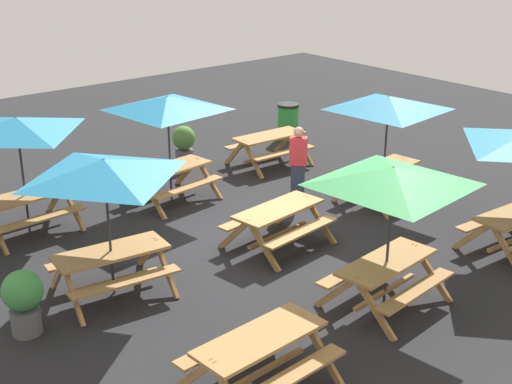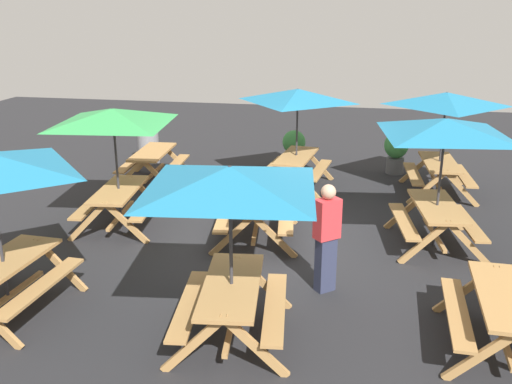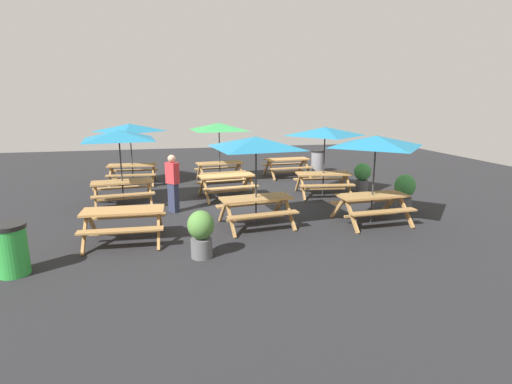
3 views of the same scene
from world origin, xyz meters
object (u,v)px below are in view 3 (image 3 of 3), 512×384
object	(u,v)px
potted_plant_0	(201,232)
potted_plant_1	(362,175)
picnic_table_6	(287,163)
picnic_table_3	(376,148)
person_standing	(173,182)
potted_plant_2	(405,190)
picnic_table_2	(325,136)
trash_bin_gray	(318,161)
picnic_table_1	(256,149)
picnic_table_8	(130,132)
picnic_table_0	(227,181)
picnic_table_5	(124,218)
picnic_table_7	(119,141)
picnic_table_4	(219,131)
trash_bin_green	(11,249)

from	to	relation	value
potted_plant_0	potted_plant_1	size ratio (longest dim) A/B	0.99
picnic_table_6	potted_plant_0	size ratio (longest dim) A/B	1.89
picnic_table_3	picnic_table_6	xyz separation A→B (m)	(0.32, -6.64, -1.43)
picnic_table_3	person_standing	xyz separation A→B (m)	(5.08, -2.17, -1.10)
picnic_table_6	potted_plant_2	size ratio (longest dim) A/B	1.75
picnic_table_2	trash_bin_gray	distance (m)	4.66
picnic_table_1	picnic_table_8	world-z (taller)	same
picnic_table_0	picnic_table_1	size ratio (longest dim) A/B	0.70
picnic_table_2	potted_plant_0	distance (m)	6.62
picnic_table_6	potted_plant_0	bearing A→B (deg)	58.50
person_standing	picnic_table_0	bearing A→B (deg)	87.48
picnic_table_0	picnic_table_3	world-z (taller)	picnic_table_3
picnic_table_0	picnic_table_5	size ratio (longest dim) A/B	1.06
picnic_table_6	picnic_table_3	bearing A→B (deg)	89.18
picnic_table_2	trash_bin_gray	world-z (taller)	picnic_table_2
picnic_table_7	potted_plant_2	size ratio (longest dim) A/B	2.61
picnic_table_2	picnic_table_5	size ratio (longest dim) A/B	1.26
picnic_table_3	picnic_table_5	bearing A→B (deg)	-2.05
picnic_table_1	trash_bin_gray	distance (m)	8.40
picnic_table_0	picnic_table_5	xyz separation A→B (m)	(2.91, 3.66, 0.00)
picnic_table_1	trash_bin_gray	size ratio (longest dim) A/B	2.86
picnic_table_3	picnic_table_7	world-z (taller)	same
trash_bin_gray	potted_plant_1	xyz separation A→B (m)	(-0.16, 3.93, 0.08)
picnic_table_0	picnic_table_4	bearing A→B (deg)	-99.51
potted_plant_1	person_standing	xyz separation A→B (m)	(6.58, 1.30, 0.32)
picnic_table_4	picnic_table_2	bearing A→B (deg)	129.73
picnic_table_7	trash_bin_green	bearing A→B (deg)	65.78
person_standing	picnic_table_3	bearing A→B (deg)	26.15
potted_plant_2	potted_plant_0	bearing A→B (deg)	20.60
picnic_table_7	picnic_table_8	xyz separation A→B (m)	(-0.05, -3.22, 0.00)
picnic_table_8	potted_plant_0	distance (m)	8.25
picnic_table_7	potted_plant_1	xyz separation A→B (m)	(-8.07, -0.22, -1.42)
picnic_table_4	potted_plant_0	distance (m)	7.91
picnic_table_4	person_standing	bearing A→B (deg)	59.03
picnic_table_2	picnic_table_4	distance (m)	4.35
picnic_table_4	trash_bin_gray	size ratio (longest dim) A/B	2.87
picnic_table_0	person_standing	distance (m)	2.26
trash_bin_gray	picnic_table_0	bearing A→B (deg)	39.54
picnic_table_2	picnic_table_6	xyz separation A→B (m)	(0.25, -3.43, -1.43)
potted_plant_0	picnic_table_7	bearing A→B (deg)	-66.94
picnic_table_5	picnic_table_6	world-z (taller)	same
picnic_table_5	picnic_table_2	bearing A→B (deg)	-149.53
picnic_table_0	potted_plant_0	size ratio (longest dim) A/B	1.96
picnic_table_4	potted_plant_1	size ratio (longest dim) A/B	2.80
picnic_table_8	person_standing	size ratio (longest dim) A/B	1.40
picnic_table_3	potted_plant_1	world-z (taller)	picnic_table_3
picnic_table_3	potted_plant_2	world-z (taller)	picnic_table_3
picnic_table_5	picnic_table_6	size ratio (longest dim) A/B	0.98
picnic_table_1	picnic_table_4	xyz separation A→B (m)	(0.16, -5.86, 0.00)
picnic_table_5	potted_plant_1	size ratio (longest dim) A/B	1.84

